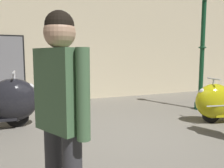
% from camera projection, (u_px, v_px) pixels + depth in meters
% --- Properties ---
extents(ground_plane, '(60.00, 60.00, 0.00)m').
position_uv_depth(ground_plane, '(137.00, 143.00, 3.77)').
color(ground_plane, slate).
extents(showroom_back_wall, '(18.00, 0.24, 3.95)m').
position_uv_depth(showroom_back_wall, '(73.00, 38.00, 7.37)').
color(showroom_back_wall, beige).
rests_on(showroom_back_wall, ground).
extents(scooter_1, '(1.61, 0.75, 0.95)m').
position_uv_depth(scooter_1, '(224.00, 102.00, 4.92)').
color(scooter_1, black).
rests_on(scooter_1, ground).
extents(lamppost, '(0.30, 0.30, 3.09)m').
position_uv_depth(lamppost, '(203.00, 43.00, 5.99)').
color(lamppost, '#144728').
rests_on(lamppost, ground).
extents(visitor_1, '(0.38, 0.53, 1.70)m').
position_uv_depth(visitor_1, '(62.00, 111.00, 1.70)').
color(visitor_1, black).
rests_on(visitor_1, ground).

